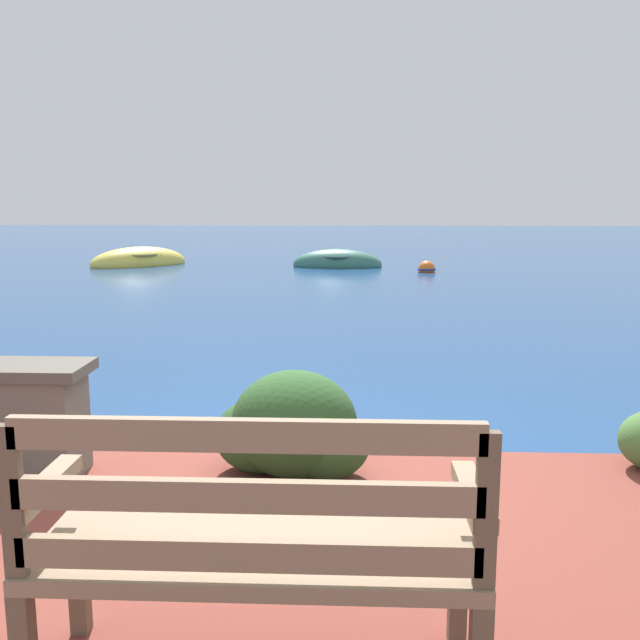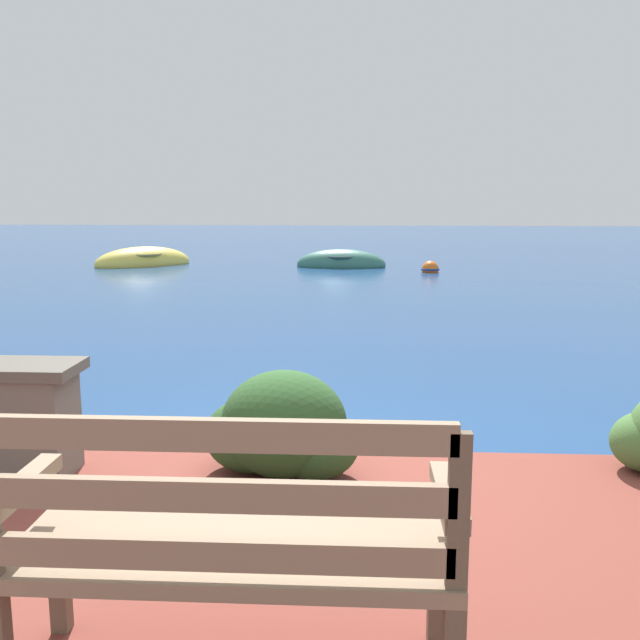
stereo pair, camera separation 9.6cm
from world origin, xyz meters
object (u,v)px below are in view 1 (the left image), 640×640
rowboat_nearest (337,264)px  mooring_buoy (427,269)px  rowboat_mid (139,263)px  park_bench (255,544)px

rowboat_nearest → mooring_buoy: 2.40m
mooring_buoy → rowboat_mid: bearing=169.9°
park_bench → mooring_buoy: size_ratio=3.18×
park_bench → rowboat_nearest: bearing=96.2°
park_bench → rowboat_nearest: 15.86m
rowboat_mid → rowboat_nearest: bearing=-40.7°
rowboat_mid → park_bench: bearing=-111.3°
rowboat_nearest → rowboat_mid: 5.09m
rowboat_nearest → rowboat_mid: rowboat_mid is taller
rowboat_mid → mooring_buoy: rowboat_mid is taller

